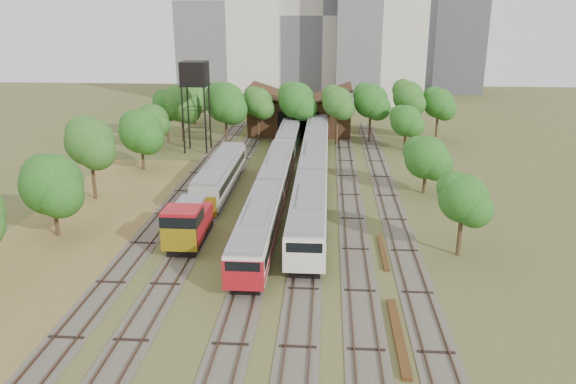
# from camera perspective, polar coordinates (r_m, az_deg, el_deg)

# --- Properties ---
(ground) EXTENTS (240.00, 240.00, 0.00)m
(ground) POSITION_cam_1_polar(r_m,az_deg,el_deg) (37.76, -1.75, -12.00)
(ground) COLOR #475123
(ground) RESTS_ON ground
(dry_grass_patch) EXTENTS (14.00, 60.00, 0.04)m
(dry_grass_patch) POSITION_cam_1_polar(r_m,az_deg,el_deg) (49.58, -22.05, -5.78)
(dry_grass_patch) COLOR brown
(dry_grass_patch) RESTS_ON ground
(tracks) EXTENTS (24.60, 80.00, 0.19)m
(tracks) POSITION_cam_1_polar(r_m,az_deg,el_deg) (60.69, -0.02, -0.14)
(tracks) COLOR #4C473D
(tracks) RESTS_ON ground
(railcar_red_set) EXTENTS (2.85, 34.57, 3.52)m
(railcar_red_set) POSITION_cam_1_polar(r_m,az_deg,el_deg) (54.02, -1.93, -0.42)
(railcar_red_set) COLOR black
(railcar_red_set) RESTS_ON ground
(railcar_green_set) EXTENTS (3.13, 52.08, 3.88)m
(railcar_green_set) POSITION_cam_1_polar(r_m,az_deg,el_deg) (64.80, 2.65, 2.86)
(railcar_green_set) COLOR black
(railcar_green_set) RESTS_ON ground
(railcar_rear) EXTENTS (2.76, 16.08, 3.40)m
(railcar_rear) POSITION_cam_1_polar(r_m,az_deg,el_deg) (80.27, 0.08, 5.63)
(railcar_rear) COLOR black
(railcar_rear) RESTS_ON ground
(shunter_locomotive) EXTENTS (2.94, 8.10, 3.84)m
(shunter_locomotive) POSITION_cam_1_polar(r_m,az_deg,el_deg) (47.63, -10.13, -3.25)
(shunter_locomotive) COLOR black
(shunter_locomotive) RESTS_ON ground
(old_grey_coach) EXTENTS (2.86, 18.00, 3.53)m
(old_grey_coach) POSITION_cam_1_polar(r_m,az_deg,el_deg) (61.45, -6.83, 1.79)
(old_grey_coach) COLOR black
(old_grey_coach) RESTS_ON ground
(water_tower) EXTENTS (3.59, 3.59, 12.41)m
(water_tower) POSITION_cam_1_polar(r_m,az_deg,el_deg) (78.88, -9.47, 11.56)
(water_tower) COLOR black
(water_tower) RESTS_ON ground
(rail_pile_near) EXTENTS (0.57, 8.57, 0.29)m
(rail_pile_near) POSITION_cam_1_polar(r_m,az_deg,el_deg) (35.60, 11.13, -14.11)
(rail_pile_near) COLOR #533317
(rail_pile_near) RESTS_ON ground
(rail_pile_far) EXTENTS (0.43, 6.87, 0.22)m
(rail_pile_far) POSITION_cam_1_polar(r_m,az_deg,el_deg) (46.62, 9.62, -6.03)
(rail_pile_far) COLOR #533317
(rail_pile_far) RESTS_ON ground
(maintenance_shed) EXTENTS (16.45, 11.55, 7.58)m
(maintenance_shed) POSITION_cam_1_polar(r_m,az_deg,el_deg) (92.04, 1.25, 7.91)
(maintenance_shed) COLOR #372114
(maintenance_shed) RESTS_ON ground
(tree_band_left) EXTENTS (7.28, 77.51, 8.63)m
(tree_band_left) POSITION_cam_1_polar(r_m,az_deg,el_deg) (67.15, -16.88, 5.28)
(tree_band_left) COLOR #382616
(tree_band_left) RESTS_ON ground
(tree_band_far) EXTENTS (43.22, 9.49, 9.14)m
(tree_band_far) POSITION_cam_1_polar(r_m,az_deg,el_deg) (83.94, 0.91, 9.15)
(tree_band_far) COLOR #382616
(tree_band_far) RESTS_ON ground
(tree_band_right) EXTENTS (4.98, 40.67, 6.80)m
(tree_band_right) POSITION_cam_1_polar(r_m,az_deg,el_deg) (64.45, 13.64, 4.31)
(tree_band_right) COLOR #382616
(tree_band_right) RESTS_ON ground
(tower_left) EXTENTS (22.00, 16.00, 42.00)m
(tower_left) POSITION_cam_1_polar(r_m,az_deg,el_deg) (129.38, -5.78, 18.74)
(tower_left) COLOR beige
(tower_left) RESTS_ON ground
(tower_centre) EXTENTS (20.00, 18.00, 36.00)m
(tower_centre) POSITION_cam_1_polar(r_m,az_deg,el_deg) (132.58, 3.61, 17.48)
(tower_centre) COLOR #ADA69D
(tower_centre) RESTS_ON ground
(tower_far_right) EXTENTS (12.00, 12.00, 28.00)m
(tower_far_right) POSITION_cam_1_polar(r_m,az_deg,el_deg) (145.89, 16.76, 15.25)
(tower_far_right) COLOR #46494F
(tower_far_right) RESTS_ON ground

